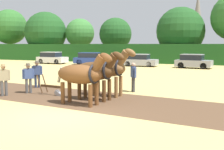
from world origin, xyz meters
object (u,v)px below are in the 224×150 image
(draft_horse_trail_left, at_px, (109,68))
(farmer_at_plow, at_px, (28,76))
(parked_car_far_left, at_px, (52,58))
(tree_center, at_px, (115,34))
(tree_center_left, at_px, (80,33))
(farmer_onlooker_left, at_px, (4,78))
(parked_car_center, at_px, (193,61))
(farmer_onlooker_right, at_px, (37,72))
(tree_center_right, at_px, (180,31))
(tree_left, at_px, (46,33))
(parked_car_center_left, at_px, (139,60))
(tree_far_left, at_px, (10,27))
(draft_horse_lead_left, at_px, (81,74))
(plow, at_px, (53,89))
(farmer_beside_team, at_px, (133,75))
(church_spire, at_px, (197,22))
(parked_car_left, at_px, (90,59))
(draft_horse_lead_right, at_px, (96,71))

(draft_horse_trail_left, xyz_separation_m, farmer_at_plow, (-4.32, -0.85, -0.48))
(parked_car_far_left, bearing_deg, tree_center, 65.41)
(tree_center_left, bearing_deg, farmer_onlooker_left, -67.96)
(parked_car_far_left, relative_size, parked_car_center, 1.00)
(farmer_onlooker_right, bearing_deg, parked_car_far_left, -172.23)
(tree_center, distance_m, tree_center_right, 10.48)
(tree_left, bearing_deg, parked_car_center_left, -24.40)
(tree_center, distance_m, farmer_at_plow, 31.40)
(tree_far_left, relative_size, draft_horse_lead_left, 3.08)
(draft_horse_trail_left, bearing_deg, farmer_onlooker_right, 176.68)
(tree_center, height_order, parked_car_center_left, tree_center)
(parked_car_far_left, bearing_deg, draft_horse_lead_left, -52.54)
(tree_center_right, bearing_deg, parked_car_center_left, -108.31)
(tree_left, height_order, parked_car_center, tree_left)
(farmer_onlooker_right, bearing_deg, draft_horse_trail_left, 55.67)
(tree_far_left, relative_size, tree_center_left, 1.30)
(draft_horse_trail_left, height_order, plow, draft_horse_trail_left)
(tree_center_left, height_order, plow, tree_center_left)
(tree_far_left, distance_m, parked_car_center, 35.42)
(parked_car_center_left, bearing_deg, parked_car_center, -2.96)
(tree_far_left, height_order, tree_left, tree_far_left)
(tree_center, bearing_deg, farmer_onlooker_right, -77.81)
(farmer_onlooker_right, bearing_deg, plow, 28.27)
(tree_center, bearing_deg, tree_center_right, -4.59)
(farmer_beside_team, bearing_deg, tree_far_left, 106.53)
(church_spire, height_order, parked_car_center, church_spire)
(farmer_onlooker_right, distance_m, parked_car_far_left, 21.22)
(farmer_onlooker_left, height_order, parked_car_center_left, farmer_onlooker_left)
(tree_center_right, height_order, farmer_onlooker_left, tree_center_right)
(draft_horse_trail_left, height_order, farmer_at_plow, draft_horse_trail_left)
(farmer_onlooker_left, xyz_separation_m, parked_car_left, (-5.86, 21.49, -0.19))
(farmer_onlooker_right, bearing_deg, parked_car_left, 173.01)
(tree_left, bearing_deg, tree_center_left, 13.37)
(plow, bearing_deg, tree_center_left, 123.13)
(draft_horse_trail_left, height_order, farmer_onlooker_right, draft_horse_trail_left)
(tree_center_right, distance_m, draft_horse_lead_right, 30.09)
(farmer_onlooker_left, relative_size, parked_car_far_left, 0.41)
(draft_horse_lead_right, bearing_deg, farmer_onlooker_left, -163.29)
(tree_center_left, relative_size, plow, 4.39)
(draft_horse_trail_left, distance_m, parked_car_far_left, 24.99)
(draft_horse_lead_right, bearing_deg, farmer_onlooker_right, 163.94)
(tree_center, distance_m, church_spire, 32.56)
(tree_center_right, distance_m, farmer_onlooker_right, 28.37)
(tree_center_left, height_order, draft_horse_lead_right, tree_center_left)
(tree_left, bearing_deg, draft_horse_trail_left, -49.85)
(draft_horse_trail_left, relative_size, farmer_beside_team, 1.72)
(tree_left, relative_size, parked_car_far_left, 2.04)
(draft_horse_lead_right, relative_size, farmer_onlooker_left, 1.70)
(tree_center, height_order, farmer_at_plow, tree_center)
(farmer_beside_team, bearing_deg, tree_center, 79.19)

